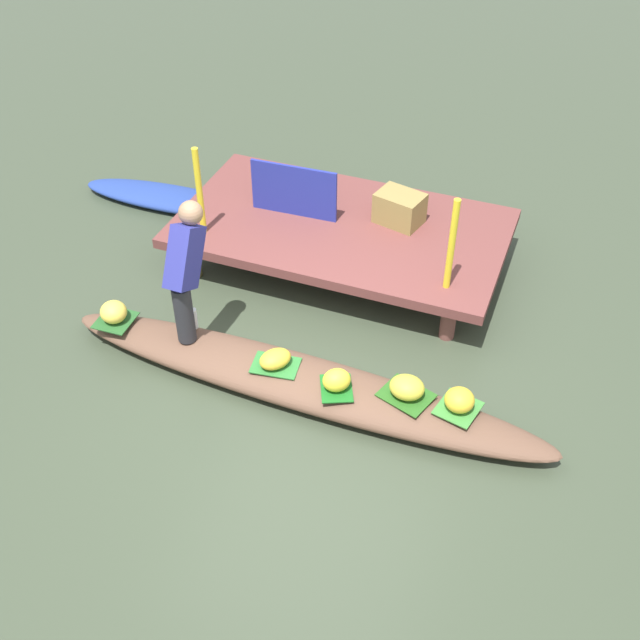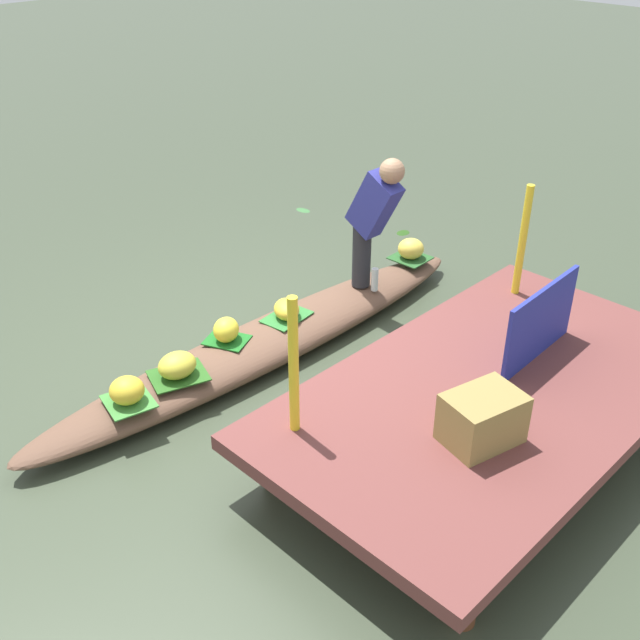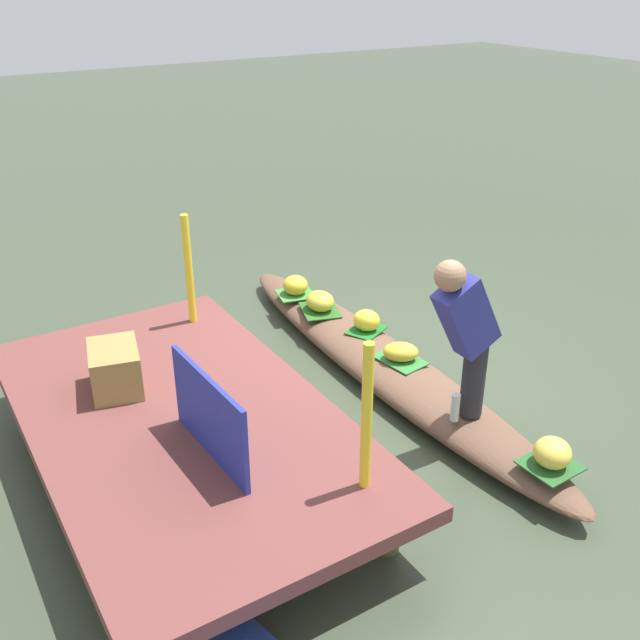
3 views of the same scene
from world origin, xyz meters
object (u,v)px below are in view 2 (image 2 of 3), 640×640
object	(u,v)px
banana_bunch_0	(287,309)
vendor_person	(373,215)
water_bottle	(375,279)
banana_bunch_2	(177,365)
produce_crate	(482,418)
banana_bunch_1	(127,390)
market_banner	(541,323)
vendor_boat	(270,341)
banana_bunch_4	(411,249)
banana_bunch_3	(226,330)

from	to	relation	value
banana_bunch_0	vendor_person	bearing A→B (deg)	169.61
vendor_person	water_bottle	size ratio (longest dim) A/B	5.90
banana_bunch_2	water_bottle	distance (m)	1.96
banana_bunch_0	produce_crate	size ratio (longest dim) A/B	0.63
banana_bunch_1	market_banner	xyz separation A→B (m)	(-2.12, 1.80, 0.39)
banana_bunch_2	banana_bunch_1	bearing A→B (deg)	1.64
water_bottle	market_banner	world-z (taller)	market_banner
vendor_boat	banana_bunch_2	bearing A→B (deg)	3.66
vendor_boat	market_banner	world-z (taller)	market_banner
banana_bunch_0	banana_bunch_4	world-z (taller)	banana_bunch_4
banana_bunch_1	water_bottle	world-z (taller)	water_bottle
banana_bunch_1	banana_bunch_2	xyz separation A→B (m)	(-0.42, -0.01, -0.00)
vendor_person	banana_bunch_1	bearing A→B (deg)	-2.03
vendor_boat	banana_bunch_2	xyz separation A→B (m)	(0.90, 0.04, 0.22)
banana_bunch_2	vendor_person	world-z (taller)	vendor_person
vendor_boat	produce_crate	bearing A→B (deg)	85.51
banana_bunch_3	vendor_person	bearing A→B (deg)	170.98
vendor_person	market_banner	size ratio (longest dim) A/B	1.37
banana_bunch_1	banana_bunch_2	size ratio (longest dim) A/B	0.84
produce_crate	banana_bunch_3	bearing A→B (deg)	-86.08
water_bottle	produce_crate	xyz separation A→B (m)	(1.26, 1.92, 0.27)
banana_bunch_0	banana_bunch_1	bearing A→B (deg)	2.64
banana_bunch_2	banana_bunch_4	world-z (taller)	banana_bunch_4
banana_bunch_4	vendor_boat	bearing A→B (deg)	-0.13
vendor_boat	banana_bunch_1	distance (m)	1.33
water_bottle	banana_bunch_0	bearing A→B (deg)	-12.65
banana_bunch_0	banana_bunch_4	bearing A→B (deg)	179.16
vendor_boat	banana_bunch_4	world-z (taller)	banana_bunch_4
vendor_boat	market_banner	xyz separation A→B (m)	(-0.80, 1.85, 0.61)
banana_bunch_1	banana_bunch_3	xyz separation A→B (m)	(-0.96, -0.14, 0.00)
water_bottle	banana_bunch_2	bearing A→B (deg)	-3.88
banana_bunch_2	produce_crate	xyz separation A→B (m)	(-0.69, 2.05, 0.28)
banana_bunch_0	produce_crate	bearing A→B (deg)	78.94
produce_crate	banana_bunch_4	bearing A→B (deg)	-133.23
banana_bunch_0	water_bottle	bearing A→B (deg)	167.35
banana_bunch_2	market_banner	xyz separation A→B (m)	(-1.70, 1.81, 0.39)
vendor_boat	banana_bunch_1	bearing A→B (deg)	3.38
banana_bunch_4	banana_bunch_1	bearing A→B (deg)	0.89
banana_bunch_0	vendor_person	size ratio (longest dim) A/B	0.23
vendor_boat	banana_bunch_4	distance (m)	1.77
banana_bunch_0	banana_bunch_1	size ratio (longest dim) A/B	1.17
market_banner	banana_bunch_0	bearing A→B (deg)	-74.57
banana_bunch_2	market_banner	world-z (taller)	market_banner
vendor_person	banana_bunch_0	bearing A→B (deg)	-10.39
water_bottle	produce_crate	distance (m)	2.31
vendor_boat	vendor_person	world-z (taller)	vendor_person
banana_bunch_3	produce_crate	world-z (taller)	produce_crate
vendor_boat	banana_bunch_3	world-z (taller)	banana_bunch_3
vendor_person	vendor_boat	bearing A→B (deg)	-7.38
banana_bunch_0	banana_bunch_3	size ratio (longest dim) A/B	1.21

